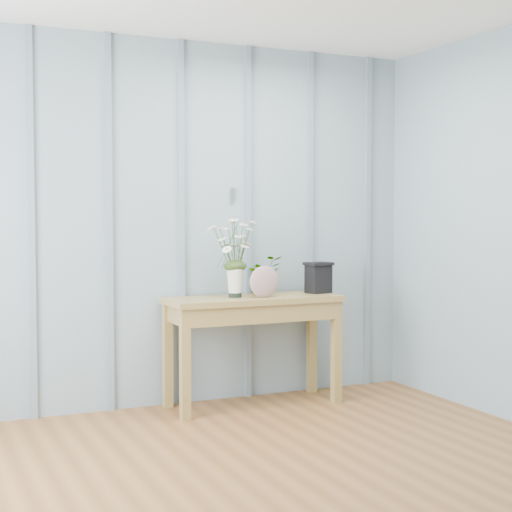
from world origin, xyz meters
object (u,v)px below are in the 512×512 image
sideboard (253,313)px  felt_disc_vessel (264,282)px  daisy_vase (235,247)px  carved_box (318,277)px

sideboard → felt_disc_vessel: bearing=-67.1°
daisy_vase → sideboard: bearing=0.4°
sideboard → daisy_vase: (-0.13, -0.00, 0.46)m
daisy_vase → carved_box: bearing=1.4°
felt_disc_vessel → carved_box: 0.49m
daisy_vase → felt_disc_vessel: size_ratio=2.56×
carved_box → felt_disc_vessel: bearing=-167.1°
sideboard → felt_disc_vessel: size_ratio=5.57×
felt_disc_vessel → carved_box: carved_box is taller
sideboard → daisy_vase: bearing=-179.6°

